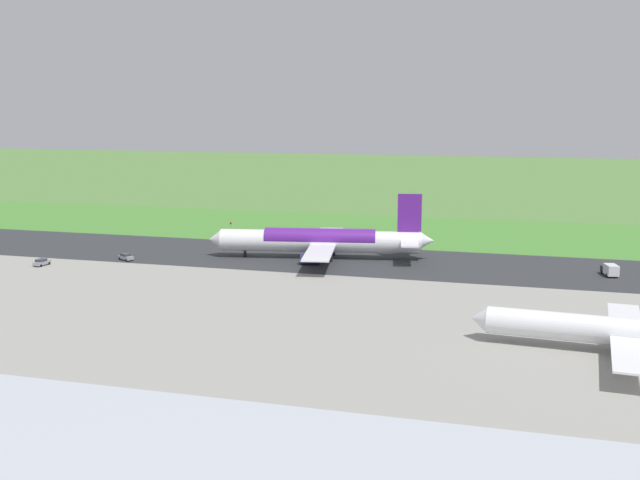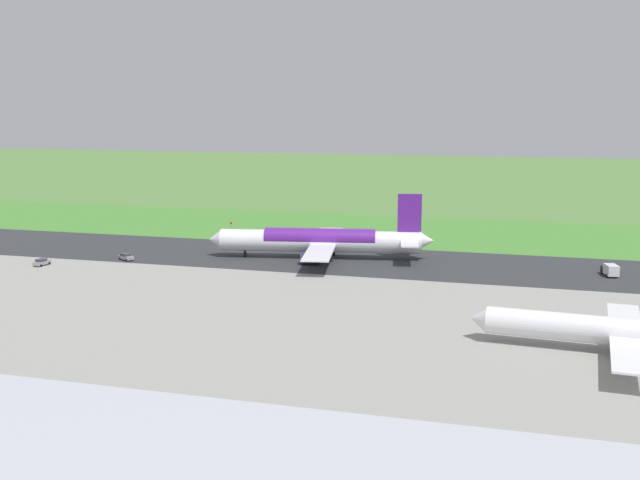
# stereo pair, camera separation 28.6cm
# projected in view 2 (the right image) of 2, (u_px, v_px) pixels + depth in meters

# --- Properties ---
(ground_plane) EXTENTS (800.00, 800.00, 0.00)m
(ground_plane) POSITION_uv_depth(u_px,v_px,m) (270.00, 256.00, 183.12)
(ground_plane) COLOR #547F3D
(runway_asphalt) EXTENTS (600.00, 34.32, 0.06)m
(runway_asphalt) POSITION_uv_depth(u_px,v_px,m) (270.00, 256.00, 183.12)
(runway_asphalt) COLOR #2D3033
(runway_asphalt) RESTS_ON ground
(apron_concrete) EXTENTS (440.00, 110.00, 0.05)m
(apron_concrete) POSITION_uv_depth(u_px,v_px,m) (151.00, 322.00, 126.13)
(apron_concrete) COLOR gray
(apron_concrete) RESTS_ON ground
(grass_verge_foreground) EXTENTS (600.00, 80.00, 0.04)m
(grass_verge_foreground) POSITION_uv_depth(u_px,v_px,m) (310.00, 233.00, 216.88)
(grass_verge_foreground) COLOR #478534
(grass_verge_foreground) RESTS_ON ground
(airliner_main) EXTENTS (53.95, 44.37, 15.88)m
(airliner_main) POSITION_uv_depth(u_px,v_px,m) (322.00, 241.00, 178.95)
(airliner_main) COLOR white
(airliner_main) RESTS_ON ground
(airliner_parked_near) EXTENTS (43.64, 35.72, 12.73)m
(airliner_parked_near) POSITION_uv_depth(u_px,v_px,m) (623.00, 332.00, 109.26)
(airliner_parked_near) COLOR white
(airliner_parked_near) RESTS_ON ground
(service_truck_baggage) EXTENTS (3.47, 6.15, 2.65)m
(service_truck_baggage) POSITION_uv_depth(u_px,v_px,m) (610.00, 270.00, 160.55)
(service_truck_baggage) COLOR black
(service_truck_baggage) RESTS_ON ground
(service_car_followme) EXTENTS (2.16, 4.32, 1.62)m
(service_car_followme) POSITION_uv_depth(u_px,v_px,m) (42.00, 262.00, 171.41)
(service_car_followme) COLOR gray
(service_car_followme) RESTS_ON ground
(service_car_ops) EXTENTS (4.55, 3.60, 1.62)m
(service_car_ops) POSITION_uv_depth(u_px,v_px,m) (126.00, 257.00, 177.50)
(service_car_ops) COLOR gray
(service_car_ops) RESTS_ON ground
(no_stopping_sign) EXTENTS (0.60, 0.10, 2.35)m
(no_stopping_sign) POSITION_uv_depth(u_px,v_px,m) (231.00, 225.00, 221.10)
(no_stopping_sign) COLOR slate
(no_stopping_sign) RESTS_ON ground
(traffic_cone_orange) EXTENTS (0.40, 0.40, 0.55)m
(traffic_cone_orange) POSITION_uv_depth(u_px,v_px,m) (218.00, 227.00, 224.57)
(traffic_cone_orange) COLOR orange
(traffic_cone_orange) RESTS_ON ground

